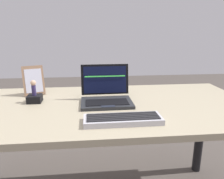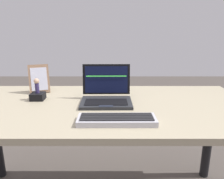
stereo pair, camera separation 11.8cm
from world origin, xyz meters
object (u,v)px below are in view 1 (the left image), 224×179
Objects in this scene: laptop_front at (106,96)px; figurine_stand at (35,99)px; figurine at (33,87)px; photo_frame at (34,81)px; external_keyboard at (123,119)px.

laptop_front reaches higher than figurine_stand.
figurine is at bearing 180.00° from figurine_stand.
laptop_front is at bearing -24.48° from photo_frame.
figurine_stand is at bearing 144.61° from external_keyboard.
photo_frame is 0.17m from figurine_stand.
photo_frame is (-0.49, 0.47, 0.08)m from external_keyboard.
photo_frame reaches higher than external_keyboard.
external_keyboard is at bearing -79.00° from laptop_front.
external_keyboard is 4.55× the size of figurine_stand.
external_keyboard is (0.05, -0.27, -0.03)m from laptop_front.
figurine is at bearing 144.61° from external_keyboard.
photo_frame is 0.15m from figurine.
figurine is (0.03, -0.15, 0.00)m from photo_frame.
external_keyboard is 0.56m from figurine_stand.
photo_frame reaches higher than figurine.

